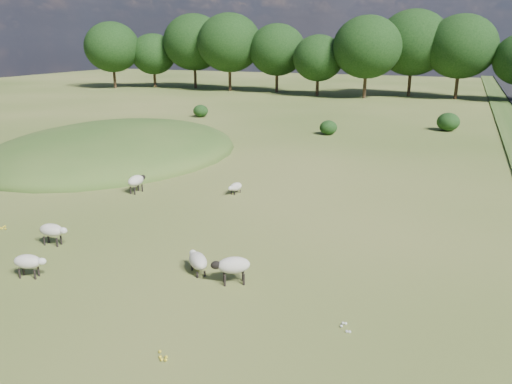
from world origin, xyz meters
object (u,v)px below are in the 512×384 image
at_px(sheep_2, 52,230).
at_px(sheep_3, 136,181).
at_px(sheep_4, 235,187).
at_px(sheep_6, 233,265).
at_px(sheep_1, 29,262).
at_px(sheep_0, 198,260).

distance_m(sheep_2, sheep_3, 7.16).
distance_m(sheep_4, sheep_6, 10.00).
height_order(sheep_4, sheep_6, sheep_6).
bearing_deg(sheep_1, sheep_6, 2.99).
bearing_deg(sheep_3, sheep_0, -130.46).
bearing_deg(sheep_3, sheep_6, -126.52).
bearing_deg(sheep_1, sheep_2, 102.75).
bearing_deg(sheep_6, sheep_2, -31.86).
bearing_deg(sheep_3, sheep_4, -67.04).
bearing_deg(sheep_6, sheep_3, -69.27).
bearing_deg(sheep_2, sheep_0, -6.67).
distance_m(sheep_1, sheep_3, 9.85).
xyz_separation_m(sheep_0, sheep_3, (-7.48, 7.10, 0.19)).
relative_size(sheep_1, sheep_4, 1.13).
height_order(sheep_0, sheep_4, sheep_0).
bearing_deg(sheep_0, sheep_4, -29.73).
height_order(sheep_0, sheep_3, sheep_3).
distance_m(sheep_3, sheep_6, 11.58).
distance_m(sheep_0, sheep_1, 5.63).
height_order(sheep_0, sheep_1, sheep_1).
bearing_deg(sheep_1, sheep_4, 62.29).
distance_m(sheep_0, sheep_6, 1.48).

